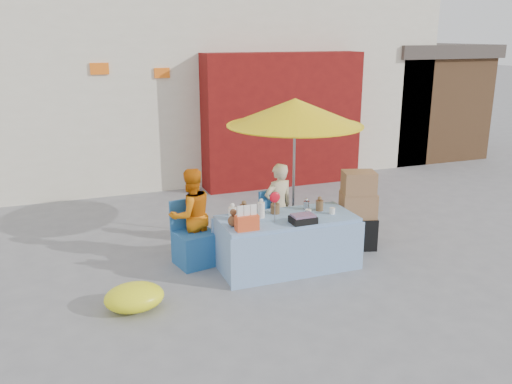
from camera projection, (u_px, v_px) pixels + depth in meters
name	position (u px, v px, depth m)	size (l,w,h in m)	color
ground	(254.00, 286.00, 6.55)	(80.00, 80.00, 0.00)	slate
backdrop	(160.00, 26.00, 12.59)	(14.00, 8.00, 7.80)	silver
market_table	(286.00, 241.00, 7.00)	(1.80, 0.85, 1.08)	#86AED7
chair_left	(194.00, 246.00, 7.12)	(0.57, 0.56, 0.85)	#225A9C
chair_right	(282.00, 234.00, 7.55)	(0.57, 0.56, 0.85)	#225A9C
vendor_orange	(191.00, 215.00, 7.14)	(0.62, 0.48, 1.27)	orange
vendor_beige	(278.00, 206.00, 7.57)	(0.45, 0.30, 1.23)	beige
umbrella	(295.00, 113.00, 7.45)	(1.90, 1.90, 2.09)	gray
box_stack	(358.00, 213.00, 7.62)	(0.60, 0.54, 1.12)	black
tarp_bundle	(134.00, 297.00, 5.96)	(0.66, 0.53, 0.30)	yellow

